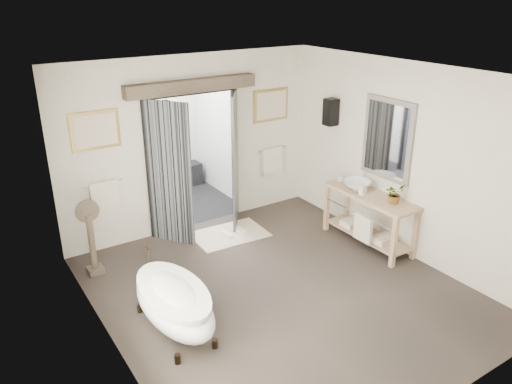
% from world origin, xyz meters
% --- Properties ---
extents(ground_plane, '(5.00, 5.00, 0.00)m').
position_xyz_m(ground_plane, '(0.00, 0.00, 0.00)').
color(ground_plane, '#433831').
extents(room_shell, '(4.52, 5.02, 2.91)m').
position_xyz_m(room_shell, '(-0.04, -0.12, 1.86)').
color(room_shell, silver).
rests_on(room_shell, ground_plane).
extents(shower_room, '(2.22, 2.01, 2.51)m').
position_xyz_m(shower_room, '(0.00, 3.99, 0.91)').
color(shower_room, black).
rests_on(shower_room, ground_plane).
extents(back_wall_dressing, '(3.82, 0.74, 2.52)m').
position_xyz_m(back_wall_dressing, '(0.00, 2.32, 1.56)').
color(back_wall_dressing, black).
rests_on(back_wall_dressing, ground_plane).
extents(clawfoot_tub, '(0.71, 1.59, 0.78)m').
position_xyz_m(clawfoot_tub, '(-1.54, 0.03, 0.38)').
color(clawfoot_tub, black).
rests_on(clawfoot_tub, ground_plane).
extents(vanity, '(0.57, 1.60, 0.85)m').
position_xyz_m(vanity, '(1.95, 0.33, 0.51)').
color(vanity, tan).
rests_on(vanity, ground_plane).
extents(pedestal_mirror, '(0.34, 0.22, 1.14)m').
position_xyz_m(pedestal_mirror, '(-1.96, 1.86, 0.49)').
color(pedestal_mirror, brown).
rests_on(pedestal_mirror, ground_plane).
extents(rug, '(1.24, 0.86, 0.01)m').
position_xyz_m(rug, '(0.27, 1.82, 0.01)').
color(rug, beige).
rests_on(rug, ground_plane).
extents(slippers, '(0.37, 0.27, 0.05)m').
position_xyz_m(slippers, '(0.33, 1.80, 0.04)').
color(slippers, white).
rests_on(slippers, rug).
extents(basin, '(0.49, 0.49, 0.16)m').
position_xyz_m(basin, '(1.92, 0.60, 0.93)').
color(basin, white).
rests_on(basin, vanity).
extents(plant, '(0.28, 0.25, 0.31)m').
position_xyz_m(plant, '(2.02, -0.08, 1.00)').
color(plant, gray).
rests_on(plant, vanity).
extents(soap_bottle_a, '(0.10, 0.10, 0.20)m').
position_xyz_m(soap_bottle_a, '(1.87, 0.43, 0.95)').
color(soap_bottle_a, gray).
rests_on(soap_bottle_a, vanity).
extents(soap_bottle_b, '(0.13, 0.13, 0.15)m').
position_xyz_m(soap_bottle_b, '(1.95, 1.04, 0.92)').
color(soap_bottle_b, gray).
rests_on(soap_bottle_b, vanity).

